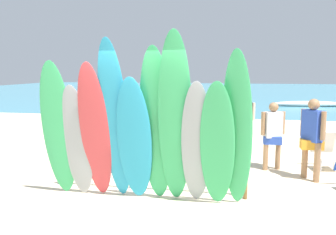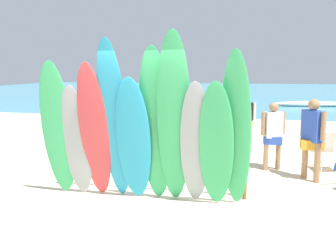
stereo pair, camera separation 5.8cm
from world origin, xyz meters
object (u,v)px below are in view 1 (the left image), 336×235
object	(u,v)px
surfboard_red_2	(95,132)
surfboard_green_8	(217,146)
surfboard_rack	(151,161)
surfboard_green_0	(58,130)
surfboard_green_5	(156,126)
beachgoer_by_water	(223,109)
surfboard_teal_4	(134,140)
surfboard_green_9	(237,131)
beachgoer_strolling	(273,131)
surfboard_green_6	(175,121)
beachgoer_near_rack	(312,134)
beach_chair_red	(326,149)
beachgoer_midbeach	(245,117)
distant_boat	(309,104)
surfboard_grey_1	(77,141)
beachgoer_photographing	(181,101)
surfboard_teal_3	(115,122)
surfboard_grey_7	(196,144)

from	to	relation	value
surfboard_red_2	surfboard_green_8	bearing A→B (deg)	-3.22
surfboard_rack	surfboard_green_0	world-z (taller)	surfboard_green_0
surfboard_green_5	beachgoer_by_water	bearing A→B (deg)	81.30
surfboard_teal_4	surfboard_green_9	xyz separation A→B (m)	(1.65, 0.02, 0.20)
surfboard_green_8	beachgoer_strolling	size ratio (longest dim) A/B	1.42
surfboard_green_6	beachgoer_by_water	bearing A→B (deg)	79.85
surfboard_green_9	beachgoer_near_rack	distance (m)	2.39
surfboard_red_2	surfboard_green_9	distance (m)	2.34
beach_chair_red	surfboard_green_5	bearing A→B (deg)	-146.61
beachgoer_midbeach	distant_boat	distance (m)	12.73
surfboard_grey_1	surfboard_green_6	distance (m)	1.78
beachgoer_by_water	beachgoer_photographing	distance (m)	2.36
surfboard_rack	surfboard_teal_3	xyz separation A→B (m)	(-0.48, -0.53, 0.76)
surfboard_green_6	distant_boat	distance (m)	17.79
surfboard_green_5	beach_chair_red	distance (m)	4.38
beachgoer_midbeach	beach_chair_red	xyz separation A→B (m)	(1.75, -2.01, -0.42)
surfboard_red_2	surfboard_teal_3	world-z (taller)	surfboard_teal_3
surfboard_rack	surfboard_green_5	distance (m)	0.87
surfboard_grey_7	beach_chair_red	xyz separation A→B (m)	(2.60, 2.83, -0.60)
surfboard_rack	surfboard_grey_1	distance (m)	1.34
surfboard_green_6	surfboard_green_8	size ratio (longest dim) A/B	1.35
surfboard_teal_4	beachgoer_photographing	distance (m)	8.21
surfboard_green_0	surfboard_teal_4	world-z (taller)	surfboard_green_0
surfboard_green_6	surfboard_green_9	size ratio (longest dim) A/B	1.11
surfboard_red_2	beachgoer_midbeach	xyz separation A→B (m)	(2.56, 4.86, -0.32)
surfboard_red_2	surfboard_green_6	distance (m)	1.39
surfboard_teal_4	surfboard_green_9	world-z (taller)	surfboard_green_9
surfboard_red_2	surfboard_green_5	distance (m)	1.05
surfboard_teal_4	surfboard_green_6	distance (m)	0.77
beachgoer_midbeach	beachgoer_by_water	bearing A→B (deg)	123.06
surfboard_green_5	surfboard_grey_7	size ratio (longest dim) A/B	1.24
surfboard_green_9	distant_boat	size ratio (longest dim) A/B	0.58
surfboard_teal_4	beachgoer_photographing	bearing A→B (deg)	90.41
surfboard_green_9	surfboard_grey_7	bearing A→B (deg)	-174.30
surfboard_teal_3	beachgoer_by_water	xyz separation A→B (m)	(1.50, 6.57, -0.48)
surfboard_green_5	surfboard_green_6	bearing A→B (deg)	-18.63
surfboard_rack	beachgoer_by_water	distance (m)	6.13
surfboard_rack	surfboard_green_5	bearing A→B (deg)	-66.47
distant_boat	surfboard_red_2	bearing A→B (deg)	-111.22
surfboard_green_9	distant_boat	distance (m)	17.47
surfboard_teal_4	beachgoer_midbeach	distance (m)	5.21
surfboard_green_5	beachgoer_near_rack	distance (m)	3.33
beachgoer_strolling	beachgoer_photographing	size ratio (longest dim) A/B	0.88
beachgoer_midbeach	beachgoer_photographing	size ratio (longest dim) A/B	0.87
beach_chair_red	surfboard_green_8	bearing A→B (deg)	-135.26
surfboard_rack	surfboard_green_9	xyz separation A→B (m)	(1.50, -0.50, 0.67)
surfboard_green_8	surfboard_green_9	bearing A→B (deg)	11.55
surfboard_green_8	beachgoer_by_water	world-z (taller)	surfboard_green_8
surfboard_red_2	beach_chair_red	world-z (taller)	surfboard_red_2
surfboard_teal_4	surfboard_green_8	bearing A→B (deg)	-4.89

